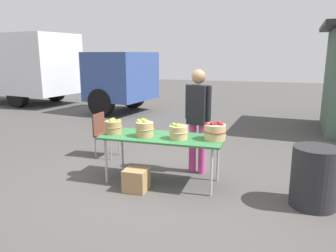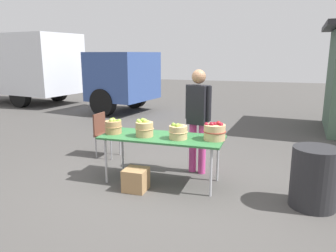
{
  "view_description": "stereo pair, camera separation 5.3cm",
  "coord_description": "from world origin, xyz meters",
  "px_view_note": "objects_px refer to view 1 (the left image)",
  "views": [
    {
      "loc": [
        1.52,
        -4.64,
        2.01
      ],
      "look_at": [
        0.0,
        0.3,
        0.85
      ],
      "focal_mm": 34.79,
      "sensor_mm": 36.0,
      "label": 1
    },
    {
      "loc": [
        1.57,
        -4.63,
        2.01
      ],
      "look_at": [
        0.0,
        0.3,
        0.85
      ],
      "focal_mm": 34.79,
      "sensor_mm": 36.0,
      "label": 2
    }
  ],
  "objects_px": {
    "apple_basket_green_2": "(178,132)",
    "apple_basket_red_0": "(215,131)",
    "produce_crate": "(136,180)",
    "market_table": "(162,139)",
    "box_truck": "(44,67)",
    "folding_chair": "(104,131)",
    "trash_barrel": "(315,177)",
    "apple_basket_green_0": "(114,126)",
    "vendor_adult": "(198,113)",
    "apple_basket_green_1": "(144,128)"
  },
  "relations": [
    {
      "from": "apple_basket_red_0",
      "to": "folding_chair",
      "type": "xyz_separation_m",
      "value": [
        -2.33,
        0.89,
        -0.37
      ]
    },
    {
      "from": "trash_barrel",
      "to": "folding_chair",
      "type": "bearing_deg",
      "value": 162.99
    },
    {
      "from": "market_table",
      "to": "produce_crate",
      "type": "height_order",
      "value": "market_table"
    },
    {
      "from": "apple_basket_red_0",
      "to": "produce_crate",
      "type": "distance_m",
      "value": 1.38
    },
    {
      "from": "box_truck",
      "to": "apple_basket_green_0",
      "type": "bearing_deg",
      "value": -36.42
    },
    {
      "from": "market_table",
      "to": "box_truck",
      "type": "relative_size",
      "value": 0.24
    },
    {
      "from": "market_table",
      "to": "apple_basket_red_0",
      "type": "bearing_deg",
      "value": 3.1
    },
    {
      "from": "apple_basket_red_0",
      "to": "box_truck",
      "type": "distance_m",
      "value": 9.86
    },
    {
      "from": "market_table",
      "to": "vendor_adult",
      "type": "xyz_separation_m",
      "value": [
        0.43,
        0.59,
        0.33
      ]
    },
    {
      "from": "market_table",
      "to": "apple_basket_green_2",
      "type": "bearing_deg",
      "value": -14.57
    },
    {
      "from": "apple_basket_green_2",
      "to": "produce_crate",
      "type": "bearing_deg",
      "value": -147.15
    },
    {
      "from": "apple_basket_green_0",
      "to": "apple_basket_red_0",
      "type": "height_order",
      "value": "apple_basket_red_0"
    },
    {
      "from": "produce_crate",
      "to": "box_truck",
      "type": "bearing_deg",
      "value": 134.73
    },
    {
      "from": "vendor_adult",
      "to": "apple_basket_red_0",
      "type": "bearing_deg",
      "value": 138.04
    },
    {
      "from": "box_truck",
      "to": "folding_chair",
      "type": "distance_m",
      "value": 7.58
    },
    {
      "from": "produce_crate",
      "to": "apple_basket_green_0",
      "type": "bearing_deg",
      "value": 144.58
    },
    {
      "from": "trash_barrel",
      "to": "market_table",
      "type": "bearing_deg",
      "value": 174.7
    },
    {
      "from": "apple_basket_green_2",
      "to": "trash_barrel",
      "type": "distance_m",
      "value": 1.96
    },
    {
      "from": "apple_basket_green_2",
      "to": "vendor_adult",
      "type": "xyz_separation_m",
      "value": [
        0.15,
        0.66,
        0.17
      ]
    },
    {
      "from": "produce_crate",
      "to": "folding_chair",
      "type": "bearing_deg",
      "value": 132.55
    },
    {
      "from": "folding_chair",
      "to": "produce_crate",
      "type": "xyz_separation_m",
      "value": [
        1.25,
        -1.36,
        -0.34
      ]
    },
    {
      "from": "market_table",
      "to": "trash_barrel",
      "type": "height_order",
      "value": "trash_barrel"
    },
    {
      "from": "apple_basket_green_1",
      "to": "folding_chair",
      "type": "relative_size",
      "value": 0.34
    },
    {
      "from": "folding_chair",
      "to": "trash_barrel",
      "type": "distance_m",
      "value": 3.88
    },
    {
      "from": "produce_crate",
      "to": "trash_barrel",
      "type": "bearing_deg",
      "value": 5.24
    },
    {
      "from": "apple_basket_green_2",
      "to": "apple_basket_red_0",
      "type": "height_order",
      "value": "apple_basket_red_0"
    },
    {
      "from": "apple_basket_green_1",
      "to": "apple_basket_red_0",
      "type": "relative_size",
      "value": 0.86
    },
    {
      "from": "apple_basket_green_0",
      "to": "folding_chair",
      "type": "relative_size",
      "value": 0.33
    },
    {
      "from": "market_table",
      "to": "apple_basket_green_0",
      "type": "xyz_separation_m",
      "value": [
        -0.81,
        -0.05,
        0.16
      ]
    },
    {
      "from": "box_truck",
      "to": "produce_crate",
      "type": "distance_m",
      "value": 9.45
    },
    {
      "from": "market_table",
      "to": "produce_crate",
      "type": "bearing_deg",
      "value": -122.47
    },
    {
      "from": "apple_basket_red_0",
      "to": "vendor_adult",
      "type": "relative_size",
      "value": 0.19
    },
    {
      "from": "apple_basket_green_2",
      "to": "apple_basket_green_0",
      "type": "bearing_deg",
      "value": 178.77
    },
    {
      "from": "apple_basket_green_2",
      "to": "box_truck",
      "type": "relative_size",
      "value": 0.04
    },
    {
      "from": "apple_basket_red_0",
      "to": "apple_basket_green_1",
      "type": "bearing_deg",
      "value": -173.69
    },
    {
      "from": "apple_basket_green_2",
      "to": "apple_basket_red_0",
      "type": "bearing_deg",
      "value": 12.39
    },
    {
      "from": "apple_basket_green_0",
      "to": "vendor_adult",
      "type": "relative_size",
      "value": 0.16
    },
    {
      "from": "apple_basket_red_0",
      "to": "apple_basket_green_0",
      "type": "bearing_deg",
      "value": -176.71
    },
    {
      "from": "apple_basket_green_2",
      "to": "vendor_adult",
      "type": "relative_size",
      "value": 0.17
    },
    {
      "from": "apple_basket_green_2",
      "to": "vendor_adult",
      "type": "height_order",
      "value": "vendor_adult"
    },
    {
      "from": "vendor_adult",
      "to": "box_truck",
      "type": "height_order",
      "value": "box_truck"
    },
    {
      "from": "apple_basket_green_0",
      "to": "box_truck",
      "type": "xyz_separation_m",
      "value": [
        -6.05,
        6.27,
        0.62
      ]
    },
    {
      "from": "market_table",
      "to": "apple_basket_green_1",
      "type": "bearing_deg",
      "value": -164.26
    },
    {
      "from": "market_table",
      "to": "produce_crate",
      "type": "relative_size",
      "value": 5.68
    },
    {
      "from": "market_table",
      "to": "box_truck",
      "type": "distance_m",
      "value": 9.29
    },
    {
      "from": "folding_chair",
      "to": "trash_barrel",
      "type": "height_order",
      "value": "folding_chair"
    },
    {
      "from": "apple_basket_green_0",
      "to": "apple_basket_red_0",
      "type": "bearing_deg",
      "value": 3.29
    },
    {
      "from": "apple_basket_red_0",
      "to": "trash_barrel",
      "type": "bearing_deg",
      "value": -10.13
    },
    {
      "from": "apple_basket_green_0",
      "to": "apple_basket_green_2",
      "type": "distance_m",
      "value": 1.08
    },
    {
      "from": "market_table",
      "to": "box_truck",
      "type": "bearing_deg",
      "value": 137.8
    }
  ]
}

